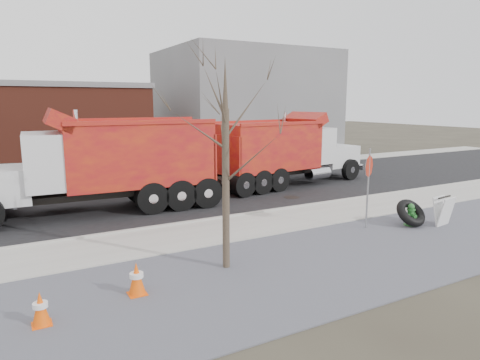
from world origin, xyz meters
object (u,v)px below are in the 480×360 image
dump_truck_red_b (105,161)px  stop_sign (369,175)px  sandwich_board (443,211)px  truck_tire (411,213)px  dump_truck_red_a (285,149)px  fire_hydrant (411,216)px

dump_truck_red_b → stop_sign: bearing=140.0°
stop_sign → sandwich_board: bearing=-27.3°
truck_tire → dump_truck_red_a: size_ratio=0.12×
stop_sign → dump_truck_red_b: (-7.01, 6.49, 0.14)m
stop_sign → dump_truck_red_a: size_ratio=0.30×
sandwich_board → truck_tire: bearing=143.4°
truck_tire → dump_truck_red_b: 11.14m
truck_tire → sandwich_board: 1.09m
stop_sign → dump_truck_red_a: bearing=70.7°
truck_tire → dump_truck_red_a: dump_truck_red_a is taller
sandwich_board → dump_truck_red_b: dump_truck_red_b is taller
fire_hydrant → dump_truck_red_a: 8.25m
truck_tire → dump_truck_red_a: bearing=86.8°
truck_tire → stop_sign: (-1.53, 0.51, 1.37)m
fire_hydrant → truck_tire: size_ratio=0.74×
fire_hydrant → dump_truck_red_a: size_ratio=0.09×
sandwich_board → dump_truck_red_b: bearing=134.1°
fire_hydrant → dump_truck_red_a: (0.43, 8.10, 1.47)m
truck_tire → sandwich_board: bearing=-29.1°
stop_sign → dump_truck_red_a: 7.87m
truck_tire → dump_truck_red_a: (0.46, 8.12, 1.36)m
dump_truck_red_b → sandwich_board: bearing=144.4°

